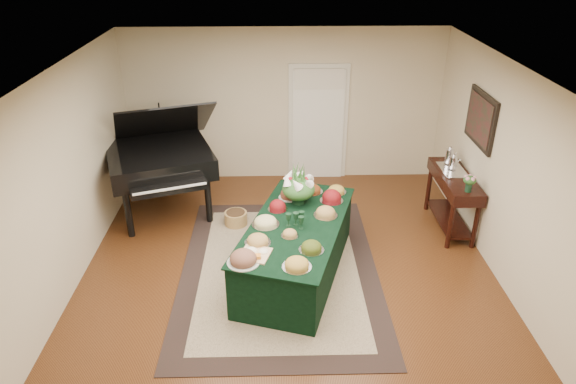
{
  "coord_description": "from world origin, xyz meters",
  "views": [
    {
      "loc": [
        -0.15,
        -5.67,
        4.13
      ],
      "look_at": [
        0.0,
        0.3,
        1.05
      ],
      "focal_mm": 32.0,
      "sensor_mm": 36.0,
      "label": 1
    }
  ],
  "objects_px": {
    "floral_centerpiece": "(299,185)",
    "mahogany_sideboard": "(454,187)",
    "buffet_table": "(296,248)",
    "grand_piano": "(160,157)"
  },
  "relations": [
    {
      "from": "buffet_table",
      "to": "grand_piano",
      "type": "bearing_deg",
      "value": 139.14
    },
    {
      "from": "buffet_table",
      "to": "floral_centerpiece",
      "type": "height_order",
      "value": "floral_centerpiece"
    },
    {
      "from": "floral_centerpiece",
      "to": "buffet_table",
      "type": "bearing_deg",
      "value": -95.02
    },
    {
      "from": "buffet_table",
      "to": "grand_piano",
      "type": "distance_m",
      "value": 2.8
    },
    {
      "from": "floral_centerpiece",
      "to": "mahogany_sideboard",
      "type": "xyz_separation_m",
      "value": [
        2.35,
        0.58,
        -0.35
      ]
    },
    {
      "from": "buffet_table",
      "to": "mahogany_sideboard",
      "type": "relative_size",
      "value": 1.9
    },
    {
      "from": "buffet_table",
      "to": "floral_centerpiece",
      "type": "relative_size",
      "value": 5.54
    },
    {
      "from": "floral_centerpiece",
      "to": "grand_piano",
      "type": "distance_m",
      "value": 2.46
    },
    {
      "from": "grand_piano",
      "to": "buffet_table",
      "type": "bearing_deg",
      "value": -40.86
    },
    {
      "from": "buffet_table",
      "to": "mahogany_sideboard",
      "type": "height_order",
      "value": "mahogany_sideboard"
    }
  ]
}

